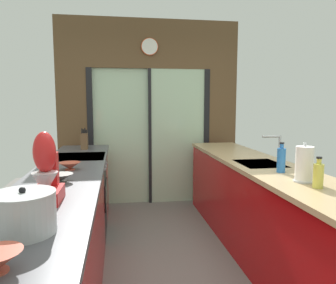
% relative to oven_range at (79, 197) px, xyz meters
% --- Properties ---
extents(ground_plane, '(5.04, 7.60, 0.02)m').
position_rel_oven_range_xyz_m(ground_plane, '(0.91, -0.65, -0.47)').
color(ground_plane, slate).
extents(back_wall_unit, '(2.64, 0.12, 2.70)m').
position_rel_oven_range_xyz_m(back_wall_unit, '(0.91, 1.15, 1.07)').
color(back_wall_unit, brown).
rests_on(back_wall_unit, ground_plane).
extents(left_counter_run, '(0.62, 3.80, 0.92)m').
position_rel_oven_range_xyz_m(left_counter_run, '(-0.00, -1.12, 0.01)').
color(left_counter_run, '#AD0C0F').
rests_on(left_counter_run, ground_plane).
extents(right_counter_run, '(0.62, 3.80, 0.92)m').
position_rel_oven_range_xyz_m(right_counter_run, '(1.82, -0.95, 0.01)').
color(right_counter_run, '#AD0C0F').
rests_on(right_counter_run, ground_plane).
extents(sink_faucet, '(0.19, 0.02, 0.27)m').
position_rel_oven_range_xyz_m(sink_faucet, '(1.97, -0.70, 0.64)').
color(sink_faucet, '#B7BABC').
rests_on(sink_faucet, right_counter_run).
extents(oven_range, '(0.60, 0.60, 0.92)m').
position_rel_oven_range_xyz_m(oven_range, '(0.00, 0.00, 0.00)').
color(oven_range, black).
rests_on(oven_range, ground_plane).
extents(mixing_bowl_mid, '(0.18, 0.18, 0.06)m').
position_rel_oven_range_xyz_m(mixing_bowl_mid, '(0.02, -1.18, 0.50)').
color(mixing_bowl_mid, '#514C47').
rests_on(mixing_bowl_mid, left_counter_run).
extents(mixing_bowl_far, '(0.19, 0.19, 0.07)m').
position_rel_oven_range_xyz_m(mixing_bowl_far, '(0.02, -0.73, 0.50)').
color(mixing_bowl_far, '#BC4C38').
rests_on(mixing_bowl_far, left_counter_run).
extents(knife_block, '(0.08, 0.14, 0.27)m').
position_rel_oven_range_xyz_m(knife_block, '(0.02, 0.55, 0.57)').
color(knife_block, brown).
rests_on(knife_block, left_counter_run).
extents(stand_mixer, '(0.17, 0.27, 0.42)m').
position_rel_oven_range_xyz_m(stand_mixer, '(0.02, -1.66, 0.63)').
color(stand_mixer, red).
rests_on(stand_mixer, left_counter_run).
extents(stock_pot, '(0.28, 0.28, 0.21)m').
position_rel_oven_range_xyz_m(stock_pot, '(0.02, -2.13, 0.56)').
color(stock_pot, '#B7BABC').
rests_on(stock_pot, left_counter_run).
extents(soap_bottle_near, '(0.07, 0.07, 0.22)m').
position_rel_oven_range_xyz_m(soap_bottle_near, '(1.80, -1.62, 0.56)').
color(soap_bottle_near, '#D1CC4C').
rests_on(soap_bottle_near, right_counter_run).
extents(soap_bottle_far, '(0.07, 0.07, 0.26)m').
position_rel_oven_range_xyz_m(soap_bottle_far, '(1.80, -1.11, 0.57)').
color(soap_bottle_far, '#286BB7').
rests_on(soap_bottle_far, right_counter_run).
extents(paper_towel_roll, '(0.15, 0.15, 0.29)m').
position_rel_oven_range_xyz_m(paper_towel_roll, '(1.80, -1.45, 0.60)').
color(paper_towel_roll, '#B7BABC').
rests_on(paper_towel_roll, right_counter_run).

